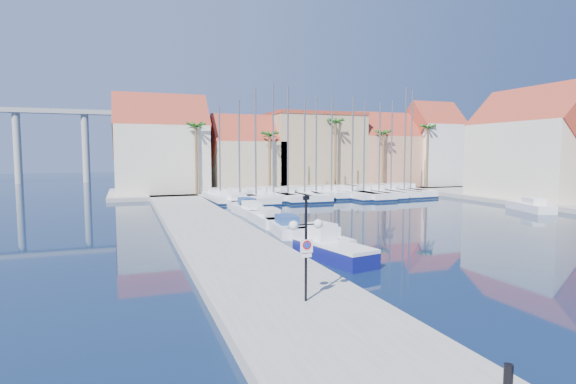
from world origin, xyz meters
The scene contains 39 objects.
ground centered at (0.00, 0.00, 0.00)m, with size 260.00×260.00×0.00m, color black.
quay_west centered at (-9.00, 13.50, 0.25)m, with size 6.00×77.00×0.50m, color gray.
shore_north centered at (10.00, 48.00, 0.25)m, with size 54.00×16.00×0.50m, color gray.
lamp_post centered at (-8.71, -2.11, 3.06)m, with size 1.33×0.39×3.90m.
bollard centered at (-6.60, -9.32, 0.77)m, with size 0.21×0.21×0.54m, color black.
fishing_boat centered at (-4.18, 5.17, 0.64)m, with size 2.89×5.78×1.93m.
motorboat_west_0 centered at (-3.30, 8.78, 0.51)m, with size 2.42×5.93×1.40m.
motorboat_west_1 centered at (-3.79, 13.88, 0.51)m, with size 2.45×6.16×1.40m.
motorboat_west_2 centered at (-3.79, 18.32, 0.51)m, with size 2.07×6.05×1.40m.
motorboat_west_3 centered at (-3.78, 23.86, 0.51)m, with size 2.28×5.96×1.40m.
motorboat_west_4 centered at (-3.40, 27.07, 0.51)m, with size 2.31×5.79×1.40m.
motorboat_west_5 centered at (-3.16, 32.22, 0.51)m, with size 2.37×7.17×1.40m.
motorboat_west_6 centered at (-3.50, 37.49, 0.51)m, with size 2.65×7.46×1.40m.
motorboat_east_1 centered at (23.97, 17.20, 0.51)m, with size 3.67×6.31×1.40m.
sailboat_0 centered at (-4.20, 36.32, 0.58)m, with size 2.81×9.44×11.32m.
sailboat_1 centered at (-1.78, 36.53, 0.62)m, with size 2.80×8.33×12.20m.
sailboat_2 centered at (-0.14, 35.15, 0.57)m, with size 3.20×11.70×13.47m.
sailboat_3 centered at (2.52, 36.65, 0.62)m, with size 3.37×9.87×14.36m.
sailboat_4 centered at (4.07, 35.49, 0.59)m, with size 2.94×10.69×14.06m.
sailboat_5 centered at (6.33, 35.66, 0.56)m, with size 3.08×11.68×12.24m.
sailboat_6 centered at (8.38, 36.47, 0.63)m, with size 2.90×8.47×13.02m.
sailboat_7 centered at (10.58, 36.58, 0.64)m, with size 2.34×8.49×13.72m.
sailboat_8 centered at (12.91, 35.43, 0.57)m, with size 3.27×11.47×13.16m.
sailboat_9 centered at (14.41, 35.12, 0.56)m, with size 3.48×12.05×12.52m.
sailboat_10 centered at (17.05, 35.54, 0.57)m, with size 3.84×11.58×12.54m.
sailboat_11 centered at (19.09, 35.92, 0.57)m, with size 3.09×11.55×12.88m.
sailboat_12 centered at (21.20, 35.98, 0.59)m, with size 3.78×11.52×14.78m.
sailboat_13 centered at (22.90, 36.68, 0.64)m, with size 2.76×9.13×14.51m.
building_0 centered at (-10.00, 47.00, 6.52)m, with size 12.30×9.00×13.50m.
building_1 centered at (2.00, 47.00, 5.30)m, with size 10.30×8.00×11.00m.
building_2 centered at (13.00, 48.00, 6.26)m, with size 14.20×10.20×11.50m.
building_3 centered at (25.00, 47.00, 5.86)m, with size 10.30×8.00×12.00m.
building_4 centered at (34.00, 46.00, 6.97)m, with size 8.30×8.00×14.00m.
building_6 centered at (32.00, 24.00, 6.52)m, with size 9.00×14.30×13.50m.
palm_0 centered at (-6.00, 42.00, 9.08)m, with size 2.60×2.60×10.15m.
palm_1 centered at (4.00, 42.00, 8.14)m, with size 2.60×2.60×9.15m.
palm_2 centered at (14.00, 42.00, 10.02)m, with size 2.60×2.60×11.15m.
palm_3 centered at (22.00, 42.00, 8.61)m, with size 2.60×2.60×9.65m.
palm_4 centered at (30.00, 42.00, 9.55)m, with size 2.60×2.60×10.65m.
Camera 1 is at (-14.83, -16.95, 5.92)m, focal length 28.00 mm.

